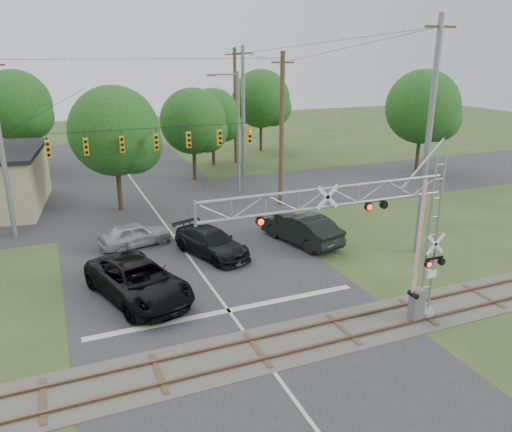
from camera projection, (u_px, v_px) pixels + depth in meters
name	position (u px, v px, depth m)	size (l,w,h in m)	color
ground	(279.00, 379.00, 18.27)	(160.00, 160.00, 0.00)	#314921
road_main	(201.00, 273.00, 27.03)	(14.00, 90.00, 0.02)	#29292B
road_cross	(150.00, 204.00, 39.31)	(90.00, 12.00, 0.02)	#29292B
railroad_track	(258.00, 350.00, 20.01)	(90.00, 3.20, 0.17)	#4F4B44
crossing_gantry	(372.00, 231.00, 20.02)	(11.03, 0.95, 7.43)	gray
traffic_signal_span	(169.00, 139.00, 34.34)	(19.34, 0.36, 11.50)	gray
pickup_black	(138.00, 281.00, 24.03)	(3.09, 6.71, 1.86)	black
car_dark	(212.00, 243.00, 29.23)	(2.20, 5.42, 1.57)	black
sedan_silver	(135.00, 234.00, 30.65)	(1.76, 4.38, 1.49)	#9E9FA5
suv_dark	(301.00, 228.00, 31.12)	(2.01, 5.77, 1.90)	black
streetlight	(236.00, 127.00, 41.02)	(2.66, 0.28, 9.96)	gray
utility_poles	(191.00, 127.00, 37.36)	(25.85, 28.42, 13.38)	#493322
treeline	(135.00, 115.00, 45.23)	(59.51, 25.11, 9.94)	#382A19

